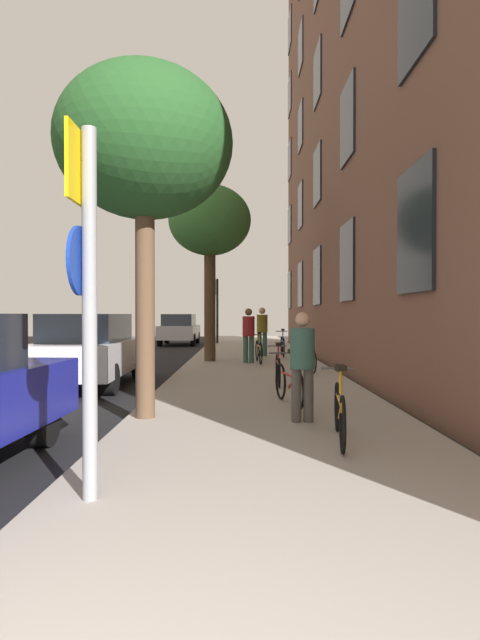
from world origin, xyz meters
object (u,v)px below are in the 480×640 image
(bicycle_0, at_px, (341,411))
(pedestrian_2, at_px, (263,328))
(bicycle_3, at_px, (308,358))
(tree_far, at_px, (211,223))
(bicycle_2, at_px, (279,368))
(pedestrian_0, at_px, (304,359))
(bicycle_5, at_px, (284,345))
(sign_post, at_px, (88,282))
(car_1, at_px, (91,349))
(car_2, at_px, (180,329))
(tree_near, at_px, (146,146))
(bicycle_1, at_px, (290,383))
(bicycle_4, at_px, (260,351))
(pedestrian_1, at_px, (250,332))
(traffic_light, at_px, (216,299))

(bicycle_0, bearing_deg, pedestrian_2, 91.79)
(bicycle_0, bearing_deg, bicycle_3, 85.38)
(tree_far, xyz_separation_m, bicycle_2, (1.78, -5.48, -4.09))
(pedestrian_0, bearing_deg, bicycle_5, 86.60)
(bicycle_5, relative_size, pedestrian_0, 1.14)
(sign_post, xyz_separation_m, car_1, (-2.14, 7.21, -1.05))
(tree_far, height_order, car_2, tree_far)
(sign_post, bearing_deg, bicycle_0, 37.45)
(sign_post, distance_m, pedestrian_0, 3.73)
(tree_near, xyz_separation_m, bicycle_1, (2.19, 1.01, -3.58))
(bicycle_4, height_order, pedestrian_2, pedestrian_2)
(car_2, bearing_deg, pedestrian_1, -72.54)
(bicycle_0, xyz_separation_m, pedestrian_0, (-0.30, 1.09, 0.52))
(pedestrian_1, xyz_separation_m, car_1, (-3.64, -4.25, -0.24))
(pedestrian_1, bearing_deg, pedestrian_0, -85.93)
(bicycle_2, bearing_deg, car_1, 172.38)
(traffic_light, height_order, pedestrian_2, traffic_light)
(bicycle_5, distance_m, car_2, 9.88)
(bicycle_0, distance_m, bicycle_1, 2.43)
(pedestrian_1, bearing_deg, bicycle_1, -85.68)
(tree_near, bearing_deg, bicycle_2, 57.26)
(tree_near, bearing_deg, pedestrian_1, 78.67)
(bicycle_1, height_order, pedestrian_2, pedestrian_2)
(car_2, bearing_deg, tree_near, -84.57)
(tree_far, xyz_separation_m, pedestrian_0, (1.84, -9.20, -3.57))
(bicycle_1, relative_size, bicycle_2, 1.06)
(bicycle_1, xyz_separation_m, bicycle_4, (-0.23, 7.20, 0.01))
(bicycle_4, height_order, car_2, car_2)
(bicycle_2, height_order, car_2, car_2)
(tree_near, distance_m, tree_far, 8.91)
(pedestrian_2, bearing_deg, car_1, -121.52)
(bicycle_1, bearing_deg, traffic_light, 96.70)
(sign_post, xyz_separation_m, bicycle_3, (3.00, 9.05, -1.41))
(sign_post, relative_size, bicycle_1, 1.78)
(tree_far, distance_m, car_2, 11.26)
(traffic_light, distance_m, pedestrian_1, 10.86)
(tree_far, bearing_deg, traffic_light, 91.82)
(traffic_light, distance_m, bicycle_3, 13.56)
(bicycle_5, bearing_deg, bicycle_3, -87.15)
(bicycle_5, bearing_deg, bicycle_4, -111.33)
(bicycle_1, relative_size, bicycle_3, 1.07)
(bicycle_5, xyz_separation_m, car_1, (-4.90, -6.64, 0.33))
(traffic_light, xyz_separation_m, pedestrian_0, (2.16, -19.19, -1.43))
(tree_near, xyz_separation_m, pedestrian_1, (1.65, 8.22, -2.98))
(bicycle_2, xyz_separation_m, bicycle_4, (-0.23, 4.80, 0.03))
(bicycle_0, bearing_deg, bicycle_5, 88.36)
(bicycle_2, bearing_deg, bicycle_5, 84.38)
(traffic_light, height_order, bicycle_2, traffic_light)
(tree_far, relative_size, car_2, 1.43)
(traffic_light, bearing_deg, bicycle_2, -82.27)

